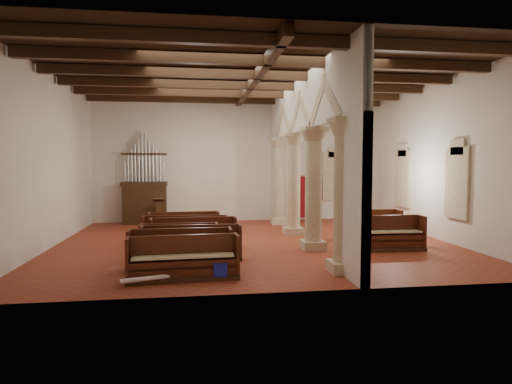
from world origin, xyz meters
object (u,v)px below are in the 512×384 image
object	(u,v)px
pipe_organ	(145,195)
lectern	(159,214)
processional_banner	(359,206)
aisle_pew_0	(392,238)
nave_pew_0	(184,265)

from	to	relation	value
pipe_organ	lectern	size ratio (longest dim) A/B	3.32
pipe_organ	lectern	bearing A→B (deg)	-52.42
processional_banner	aisle_pew_0	size ratio (longest dim) A/B	1.17
lectern	aisle_pew_0	size ratio (longest dim) A/B	0.63
processional_banner	nave_pew_0	bearing A→B (deg)	-108.58
pipe_organ	lectern	distance (m)	1.47
lectern	nave_pew_0	distance (m)	9.25
nave_pew_0	processional_banner	bearing A→B (deg)	44.56
nave_pew_0	aisle_pew_0	distance (m)	7.31
pipe_organ	processional_banner	xyz separation A→B (m)	(10.17, -1.20, -0.56)
pipe_organ	processional_banner	size ratio (longest dim) A/B	1.78
pipe_organ	lectern	xyz separation A→B (m)	(0.74, -0.96, -0.82)
pipe_organ	aisle_pew_0	distance (m)	11.63
pipe_organ	aisle_pew_0	xyz separation A→B (m)	(8.91, -7.40, -0.98)
nave_pew_0	pipe_organ	bearing A→B (deg)	98.53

